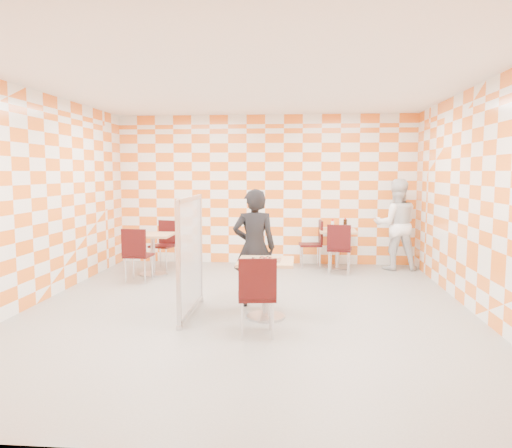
# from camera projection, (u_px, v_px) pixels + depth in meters

# --- Properties ---
(room_shell) EXTENTS (7.00, 7.00, 7.00)m
(room_shell) POSITION_uv_depth(u_px,v_px,m) (251.00, 197.00, 7.16)
(room_shell) COLOR gray
(room_shell) RESTS_ON ground
(main_table) EXTENTS (0.70, 0.70, 0.75)m
(main_table) POSITION_uv_depth(u_px,v_px,m) (266.00, 279.00, 6.35)
(main_table) COLOR tan
(main_table) RESTS_ON ground
(second_table) EXTENTS (0.70, 0.70, 0.75)m
(second_table) POSITION_uv_depth(u_px,v_px,m) (338.00, 242.00, 9.60)
(second_table) COLOR tan
(second_table) RESTS_ON ground
(empty_table) EXTENTS (0.70, 0.70, 0.75)m
(empty_table) POSITION_uv_depth(u_px,v_px,m) (153.00, 247.00, 9.01)
(empty_table) COLOR tan
(empty_table) RESTS_ON ground
(chair_main_front) EXTENTS (0.47, 0.48, 0.92)m
(chair_main_front) POSITION_uv_depth(u_px,v_px,m) (257.00, 291.00, 5.56)
(chair_main_front) COLOR #390B0C
(chair_main_front) RESTS_ON ground
(chair_second_front) EXTENTS (0.48, 0.49, 0.92)m
(chair_second_front) POSITION_uv_depth(u_px,v_px,m) (339.00, 245.00, 9.01)
(chair_second_front) COLOR #390B0C
(chair_second_front) RESTS_ON ground
(chair_second_side) EXTENTS (0.46, 0.45, 0.92)m
(chair_second_side) POSITION_uv_depth(u_px,v_px,m) (315.00, 240.00, 9.69)
(chair_second_side) COLOR #390B0C
(chair_second_side) RESTS_ON ground
(chair_empty_near) EXTENTS (0.45, 0.46, 0.92)m
(chair_empty_near) POSITION_uv_depth(u_px,v_px,m) (136.00, 251.00, 8.35)
(chair_empty_near) COLOR #390B0C
(chair_empty_near) RESTS_ON ground
(chair_empty_far) EXTENTS (0.53, 0.53, 0.92)m
(chair_empty_far) POSITION_uv_depth(u_px,v_px,m) (166.00, 240.00, 9.62)
(chair_empty_far) COLOR #390B0C
(chair_empty_far) RESTS_ON ground
(partition) EXTENTS (0.08, 1.38, 1.55)m
(partition) POSITION_uv_depth(u_px,v_px,m) (190.00, 255.00, 6.46)
(partition) COLOR white
(partition) RESTS_ON ground
(man_dark) EXTENTS (0.64, 0.46, 1.63)m
(man_dark) POSITION_uv_depth(u_px,v_px,m) (254.00, 248.00, 6.90)
(man_dark) COLOR black
(man_dark) RESTS_ON ground
(man_white) EXTENTS (0.86, 0.67, 1.73)m
(man_white) POSITION_uv_depth(u_px,v_px,m) (396.00, 225.00, 9.49)
(man_white) COLOR white
(man_white) RESTS_ON ground
(pizza_on_foil) EXTENTS (0.40, 0.40, 0.04)m
(pizza_on_foil) POSITION_uv_depth(u_px,v_px,m) (266.00, 259.00, 6.30)
(pizza_on_foil) COLOR silver
(pizza_on_foil) RESTS_ON main_table
(sport_bottle) EXTENTS (0.06, 0.06, 0.20)m
(sport_bottle) POSITION_uv_depth(u_px,v_px,m) (332.00, 225.00, 9.69)
(sport_bottle) COLOR white
(sport_bottle) RESTS_ON second_table
(soda_bottle) EXTENTS (0.07, 0.07, 0.23)m
(soda_bottle) POSITION_uv_depth(u_px,v_px,m) (345.00, 224.00, 9.64)
(soda_bottle) COLOR black
(soda_bottle) RESTS_ON second_table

